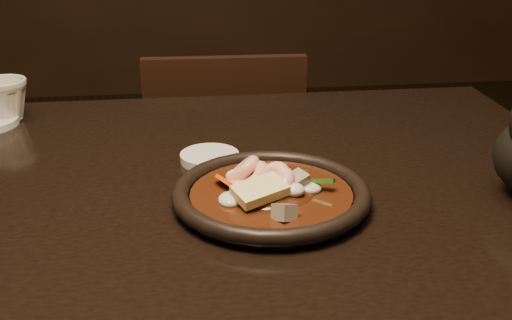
{
  "coord_description": "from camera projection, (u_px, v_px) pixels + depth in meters",
  "views": [
    {
      "loc": [
        0.17,
        -0.83,
        1.14
      ],
      "look_at": [
        0.27,
        -0.02,
        0.8
      ],
      "focal_mm": 45.0,
      "sensor_mm": 36.0,
      "label": 1
    }
  ],
  "objects": [
    {
      "name": "soy_dish",
      "position": [
        210.0,
        157.0,
        1.0
      ],
      "size": [
        0.09,
        0.09,
        0.01
      ],
      "primitive_type": "cylinder",
      "color": "silver",
      "rests_on": "table"
    },
    {
      "name": "chair",
      "position": [
        225.0,
        188.0,
        1.64
      ],
      "size": [
        0.39,
        0.39,
        0.81
      ],
      "rotation": [
        0.0,
        0.0,
        3.11
      ],
      "color": "black",
      "rests_on": "floor"
    },
    {
      "name": "plate",
      "position": [
        271.0,
        195.0,
        0.86
      ],
      "size": [
        0.27,
        0.27,
        0.03
      ],
      "color": "black",
      "rests_on": "table"
    },
    {
      "name": "stirfry",
      "position": [
        268.0,
        190.0,
        0.86
      ],
      "size": [
        0.17,
        0.18,
        0.06
      ],
      "color": "#351609",
      "rests_on": "plate"
    },
    {
      "name": "table",
      "position": [
        68.0,
        245.0,
        0.92
      ],
      "size": [
        1.6,
        0.9,
        0.75
      ],
      "color": "black",
      "rests_on": "floor"
    },
    {
      "name": "tea_cup",
      "position": [
        5.0,
        99.0,
        1.17
      ],
      "size": [
        0.1,
        0.1,
        0.08
      ],
      "primitive_type": "imported",
      "rotation": [
        0.0,
        0.0,
        0.23
      ],
      "color": "beige",
      "rests_on": "table"
    }
  ]
}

